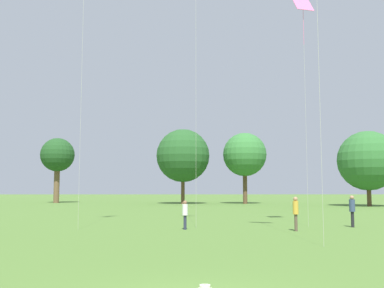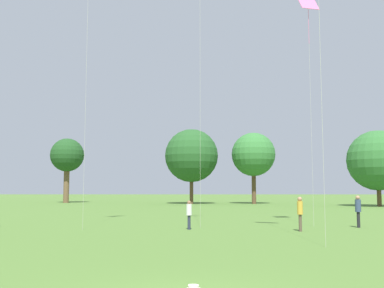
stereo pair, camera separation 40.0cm
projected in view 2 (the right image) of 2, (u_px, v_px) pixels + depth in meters
name	position (u px, v px, depth m)	size (l,w,h in m)	color
person_standing_2	(300.00, 210.00, 22.92)	(0.36, 0.36, 1.75)	brown
person_standing_4	(189.00, 212.00, 23.91)	(0.33, 0.33, 1.54)	#282D42
person_standing_6	(358.00, 208.00, 25.10)	(0.45, 0.45, 1.78)	black
kite_1	(308.00, 10.00, 27.03)	(1.28, 0.94, 13.79)	pink
distant_tree_0	(253.00, 155.00, 63.39)	(6.15, 6.15, 10.02)	brown
distant_tree_1	(67.00, 156.00, 67.67)	(5.01, 5.01, 9.68)	brown
distant_tree_2	(191.00, 156.00, 63.11)	(7.46, 7.46, 10.48)	brown
distant_tree_3	(378.00, 160.00, 54.11)	(7.27, 7.27, 9.17)	brown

